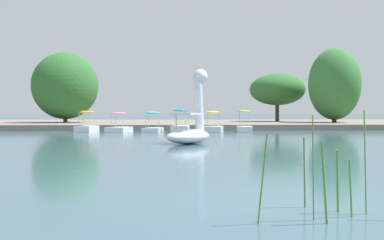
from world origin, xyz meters
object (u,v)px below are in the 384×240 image
(swan_boat, at_px, (191,125))
(pedal_boat_teal, at_px, (180,126))
(pedal_boat_yellow, at_px, (213,127))
(pedal_boat_cyan, at_px, (153,126))
(tree_broadleaf_left, at_px, (277,90))
(pedal_boat_orange, at_px, (87,126))
(pedal_boat_pink, at_px, (119,127))
(pedal_boat_lime, at_px, (244,126))
(tree_willow_near_path, at_px, (65,86))
(tree_willow_overhanging, at_px, (334,84))

(swan_boat, distance_m, pedal_boat_teal, 12.31)
(pedal_boat_yellow, relative_size, pedal_boat_cyan, 1.12)
(pedal_boat_cyan, bearing_deg, tree_broadleaf_left, 49.26)
(tree_broadleaf_left, bearing_deg, swan_boat, -111.48)
(pedal_boat_orange, bearing_deg, pedal_boat_pink, 0.40)
(pedal_boat_lime, xyz_separation_m, tree_willow_near_path, (-15.82, 11.44, 3.63))
(swan_boat, bearing_deg, pedal_boat_cyan, 100.25)
(pedal_boat_teal, bearing_deg, pedal_boat_pink, 177.00)
(pedal_boat_teal, relative_size, tree_broadleaf_left, 0.30)
(pedal_boat_pink, xyz_separation_m, tree_willow_overhanging, (20.04, 9.80, 3.85))
(pedal_boat_lime, distance_m, pedal_boat_yellow, 2.38)
(pedal_boat_yellow, height_order, pedal_boat_orange, pedal_boat_orange)
(pedal_boat_pink, xyz_separation_m, pedal_boat_orange, (-2.39, -0.02, 0.02))
(pedal_boat_yellow, bearing_deg, swan_boat, -100.49)
(pedal_boat_yellow, xyz_separation_m, tree_willow_near_path, (-13.44, 11.48, 3.66))
(pedal_boat_teal, xyz_separation_m, tree_broadleaf_left, (11.03, 15.26, 3.52))
(swan_boat, relative_size, tree_willow_near_path, 0.40)
(tree_broadleaf_left, bearing_deg, tree_willow_near_path, -169.85)
(tree_willow_overhanging, height_order, tree_willow_near_path, tree_willow_overhanging)
(pedal_boat_cyan, xyz_separation_m, tree_willow_overhanging, (17.51, 9.97, 3.83))
(pedal_boat_lime, distance_m, tree_broadleaf_left, 16.96)
(pedal_boat_yellow, relative_size, pedal_boat_orange, 1.03)
(pedal_boat_cyan, xyz_separation_m, tree_willow_near_path, (-8.96, 11.24, 3.64))
(pedal_boat_teal, distance_m, tree_willow_near_path, 16.20)
(pedal_boat_lime, bearing_deg, pedal_boat_yellow, -179.06)
(pedal_boat_teal, distance_m, tree_broadleaf_left, 19.15)
(pedal_boat_pink, distance_m, pedal_boat_orange, 2.39)
(pedal_boat_pink, height_order, tree_willow_overhanging, tree_willow_overhanging)
(pedal_boat_teal, relative_size, pedal_boat_cyan, 1.14)
(swan_boat, distance_m, tree_willow_overhanging, 27.28)
(pedal_boat_lime, xyz_separation_m, pedal_boat_orange, (-11.78, 0.35, -0.01))
(pedal_boat_cyan, distance_m, pedal_boat_orange, 4.92)
(tree_willow_overhanging, bearing_deg, pedal_boat_yellow, -141.93)
(pedal_boat_orange, bearing_deg, pedal_boat_cyan, -1.85)
(tree_broadleaf_left, relative_size, tree_willow_overhanging, 1.14)
(tree_willow_overhanging, bearing_deg, pedal_boat_teal, -147.01)
(pedal_boat_orange, relative_size, tree_broadleaf_left, 0.29)
(pedal_boat_teal, height_order, pedal_boat_cyan, pedal_boat_teal)
(pedal_boat_cyan, bearing_deg, tree_willow_near_path, 128.54)
(pedal_boat_orange, bearing_deg, tree_willow_overhanging, 23.63)
(swan_boat, xyz_separation_m, pedal_boat_cyan, (-2.24, 12.37, -0.43))
(pedal_boat_lime, relative_size, pedal_boat_cyan, 1.07)
(pedal_boat_pink, relative_size, pedal_boat_orange, 1.09)
(pedal_boat_cyan, bearing_deg, pedal_boat_pink, 176.02)
(pedal_boat_yellow, height_order, pedal_boat_teal, pedal_boat_teal)
(swan_boat, distance_m, pedal_boat_orange, 14.43)
(pedal_boat_lime, bearing_deg, pedal_boat_orange, 178.28)
(pedal_boat_yellow, distance_m, tree_willow_near_path, 18.05)
(pedal_boat_orange, distance_m, tree_broadleaf_left, 23.71)
(pedal_boat_pink, distance_m, tree_willow_overhanging, 22.63)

